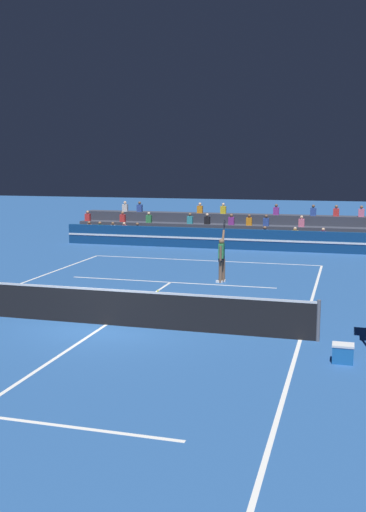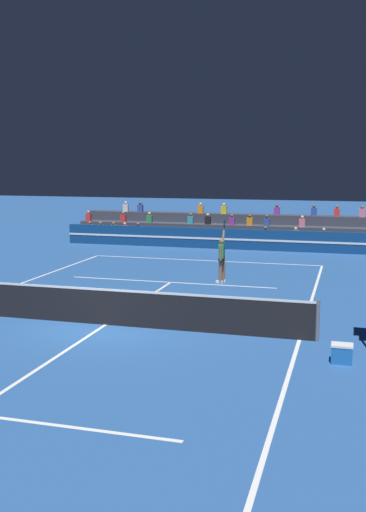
% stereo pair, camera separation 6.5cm
% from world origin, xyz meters
% --- Properties ---
extents(ground_plane, '(120.00, 120.00, 0.00)m').
position_xyz_m(ground_plane, '(0.00, 0.00, 0.00)').
color(ground_plane, '#285699').
extents(court_lines, '(11.10, 23.90, 0.01)m').
position_xyz_m(court_lines, '(0.00, 0.00, 0.00)').
color(court_lines, white).
rests_on(court_lines, ground).
extents(tennis_net, '(12.00, 0.10, 1.10)m').
position_xyz_m(tennis_net, '(0.00, 0.00, 0.54)').
color(tennis_net, slate).
rests_on(tennis_net, ground).
extents(sponsor_banner_wall, '(18.00, 0.26, 1.10)m').
position_xyz_m(sponsor_banner_wall, '(0.00, 16.01, 0.55)').
color(sponsor_banner_wall, navy).
rests_on(sponsor_banner_wall, ground).
extents(bleacher_stand, '(18.40, 2.85, 2.28)m').
position_xyz_m(bleacher_stand, '(-0.02, 18.55, 0.65)').
color(bleacher_stand, '#383D4C').
rests_on(bleacher_stand, ground).
extents(tennis_player, '(0.33, 1.14, 2.44)m').
position_xyz_m(tennis_player, '(1.91, 7.01, 0.99)').
color(tennis_player, brown).
rests_on(tennis_player, ground).
extents(tennis_ball, '(0.07, 0.07, 0.07)m').
position_xyz_m(tennis_ball, '(0.06, 4.63, 0.03)').
color(tennis_ball, '#C6DB33').
rests_on(tennis_ball, ground).
extents(equipment_cooler, '(0.50, 0.38, 0.45)m').
position_xyz_m(equipment_cooler, '(6.60, -1.58, 0.23)').
color(equipment_cooler, '#1E66B2').
rests_on(equipment_cooler, ground).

